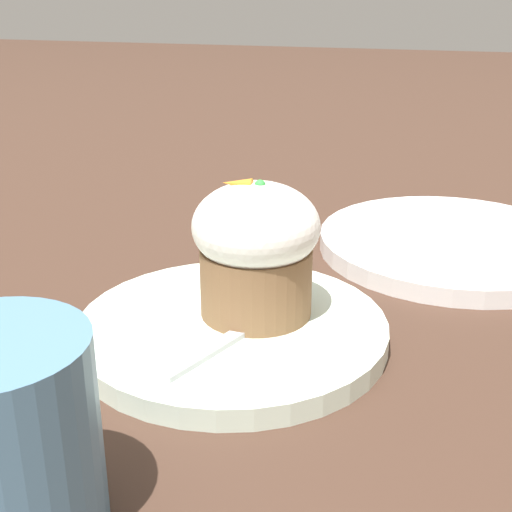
% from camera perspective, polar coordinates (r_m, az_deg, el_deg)
% --- Properties ---
extents(ground_plane, '(4.00, 4.00, 0.00)m').
position_cam_1_polar(ground_plane, '(0.51, -1.91, -6.74)').
color(ground_plane, '#3D281E').
extents(dessert_plate, '(0.22, 0.22, 0.02)m').
position_cam_1_polar(dessert_plate, '(0.51, -1.92, -5.97)').
color(dessert_plate, silver).
rests_on(dessert_plate, ground_plane).
extents(carrot_cake, '(0.09, 0.09, 0.10)m').
position_cam_1_polar(carrot_cake, '(0.49, -0.00, 0.65)').
color(carrot_cake, brown).
rests_on(carrot_cake, dessert_plate).
extents(spoon, '(0.07, 0.13, 0.01)m').
position_cam_1_polar(spoon, '(0.49, 0.14, -5.25)').
color(spoon, '#B7B7BC').
rests_on(spoon, dessert_plate).
extents(side_plate, '(0.24, 0.24, 0.02)m').
position_cam_1_polar(side_plate, '(0.68, 15.43, 0.96)').
color(side_plate, white).
rests_on(side_plate, ground_plane).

